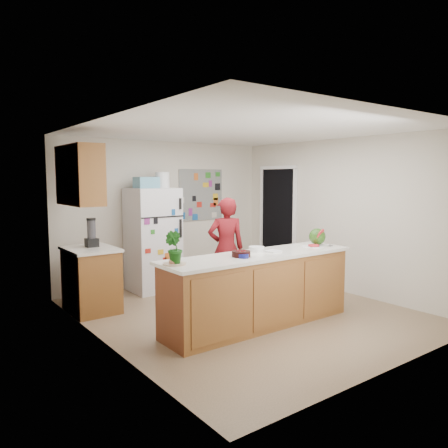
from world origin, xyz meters
TOP-DOWN VIEW (x-y plane):
  - floor at (0.00, 0.00)m, footprint 4.00×4.50m
  - wall_back at (0.00, 2.26)m, footprint 4.00×0.02m
  - wall_left at (-2.01, 0.00)m, footprint 0.02×4.50m
  - wall_right at (2.01, 0.00)m, footprint 0.02×4.50m
  - ceiling at (0.00, 0.00)m, footprint 4.00×4.50m
  - doorway at (1.99, 1.45)m, footprint 0.03×0.85m
  - peninsula_base at (-0.20, -0.50)m, footprint 2.60×0.62m
  - peninsula_top at (-0.20, -0.50)m, footprint 2.68×0.70m
  - side_counter_base at (-1.69, 1.35)m, footprint 0.60×0.80m
  - side_counter_top at (-1.69, 1.35)m, footprint 0.64×0.84m
  - upper_cabinets at (-1.82, 1.30)m, footprint 0.35×1.00m
  - refrigerator at (-0.45, 1.88)m, footprint 0.75×0.70m
  - fridge_top_bin at (-0.55, 1.88)m, footprint 0.35×0.28m
  - photo_collage at (0.75, 2.24)m, footprint 0.95×0.01m
  - person at (0.23, 0.76)m, footprint 0.68×0.58m
  - blender_appliance at (-1.64, 1.42)m, footprint 0.12×0.12m
  - cutting_board at (0.83, -0.50)m, footprint 0.41×0.35m
  - watermelon at (0.89, -0.48)m, footprint 0.23×0.23m
  - watermelon_slice at (0.75, -0.55)m, footprint 0.15×0.15m
  - cherry_bowl at (-0.51, -0.53)m, footprint 0.29×0.29m
  - white_bowl at (-0.10, -0.34)m, footprint 0.23×0.23m
  - cobalt_bowl at (-0.54, -0.61)m, footprint 0.13×0.13m
  - plate at (-1.40, -0.46)m, footprint 0.29×0.29m
  - paper_towel at (0.03, -0.51)m, footprint 0.20×0.18m
  - keys at (1.00, -0.63)m, footprint 0.09×0.06m
  - potted_plant at (-1.40, -0.45)m, footprint 0.22×0.25m

SIDE VIEW (x-z plane):
  - floor at x=0.00m, z-range -0.02..0.00m
  - side_counter_base at x=-1.69m, z-range 0.00..0.86m
  - peninsula_base at x=-0.20m, z-range 0.00..0.88m
  - person at x=0.23m, z-range 0.00..1.57m
  - refrigerator at x=-0.45m, z-range 0.00..1.70m
  - side_counter_top at x=-1.69m, z-range 0.86..0.90m
  - peninsula_top at x=-0.20m, z-range 0.88..0.92m
  - cutting_board at x=0.83m, z-range 0.92..0.93m
  - keys at x=1.00m, z-range 0.92..0.93m
  - plate at x=-1.40m, z-range 0.92..0.94m
  - paper_towel at x=0.03m, z-range 0.92..0.94m
  - watermelon_slice at x=0.75m, z-range 0.93..0.95m
  - cobalt_bowl at x=-0.54m, z-range 0.92..0.97m
  - white_bowl at x=-0.10m, z-range 0.92..0.98m
  - cherry_bowl at x=-0.51m, z-range 0.92..0.99m
  - doorway at x=1.99m, z-range 0.00..2.04m
  - watermelon at x=0.89m, z-range 0.93..1.16m
  - blender_appliance at x=-1.64m, z-range 0.90..1.28m
  - potted_plant at x=-1.40m, z-range 0.92..1.28m
  - wall_back at x=0.00m, z-range 0.00..2.50m
  - wall_left at x=-2.01m, z-range 0.00..2.50m
  - wall_right at x=2.01m, z-range 0.00..2.50m
  - photo_collage at x=0.75m, z-range 1.08..2.02m
  - fridge_top_bin at x=-0.55m, z-range 1.70..1.88m
  - upper_cabinets at x=-1.82m, z-range 1.50..2.30m
  - ceiling at x=0.00m, z-range 2.50..2.52m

